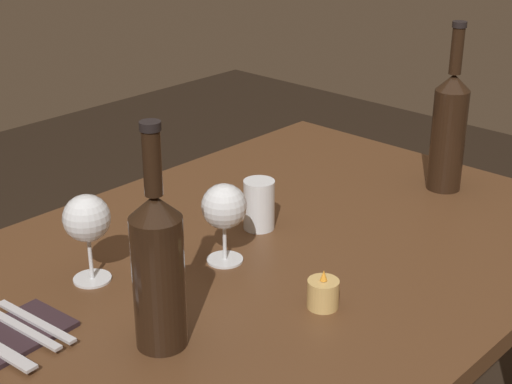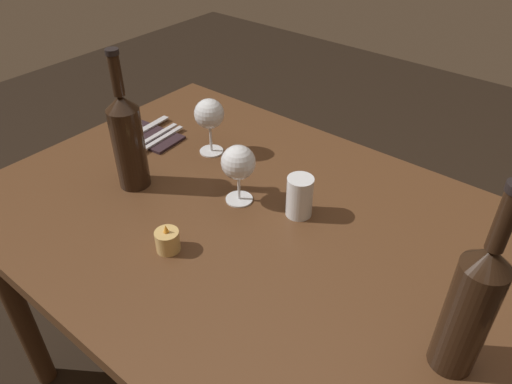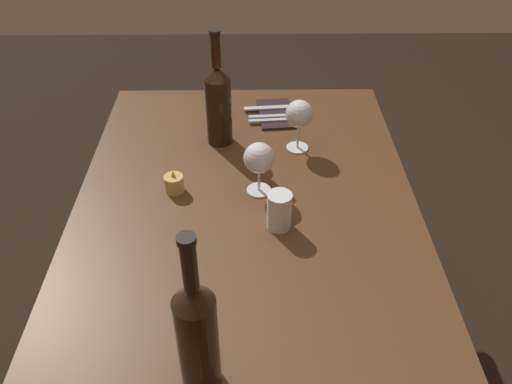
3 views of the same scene
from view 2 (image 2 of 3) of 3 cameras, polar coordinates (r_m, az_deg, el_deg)
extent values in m
cube|color=#56351E|center=(1.13, -0.35, -3.88)|extent=(1.30, 0.90, 0.04)
cylinder|color=#412816|center=(1.52, 27.95, -15.94)|extent=(0.06, 0.06, 0.70)
cylinder|color=#412816|center=(1.89, -6.60, 0.57)|extent=(0.06, 0.06, 0.70)
cylinder|color=#412816|center=(1.60, -26.43, -11.96)|extent=(0.06, 0.06, 0.70)
cylinder|color=white|center=(1.36, -5.27, 4.83)|extent=(0.07, 0.07, 0.00)
cylinder|color=white|center=(1.34, -5.37, 6.38)|extent=(0.01, 0.01, 0.08)
sphere|color=white|center=(1.30, -5.55, 9.18)|extent=(0.08, 0.08, 0.08)
cylinder|color=maroon|center=(1.30, -5.54, 9.11)|extent=(0.06, 0.06, 0.02)
cylinder|color=white|center=(1.17, -1.99, -0.84)|extent=(0.07, 0.07, 0.00)
cylinder|color=white|center=(1.15, -2.03, 0.64)|extent=(0.01, 0.01, 0.07)
sphere|color=white|center=(1.11, -2.11, 3.52)|extent=(0.08, 0.08, 0.08)
cylinder|color=maroon|center=(1.11, -2.10, 3.34)|extent=(0.06, 0.06, 0.02)
cylinder|color=black|center=(0.84, 23.54, -13.45)|extent=(0.07, 0.07, 0.22)
cone|color=black|center=(0.75, 25.89, -6.98)|extent=(0.07, 0.07, 0.03)
cylinder|color=black|center=(0.71, 27.27, -3.09)|extent=(0.03, 0.03, 0.10)
cylinder|color=black|center=(1.21, -14.71, 5.00)|extent=(0.08, 0.08, 0.21)
cone|color=black|center=(1.15, -15.64, 10.15)|extent=(0.08, 0.08, 0.03)
cylinder|color=black|center=(1.13, -16.18, 13.08)|extent=(0.03, 0.03, 0.09)
cylinder|color=black|center=(1.11, -16.65, 15.59)|extent=(0.03, 0.03, 0.01)
cylinder|color=white|center=(1.10, 5.16, -0.54)|extent=(0.06, 0.06, 0.10)
cylinder|color=silver|center=(1.11, 5.12, -1.19)|extent=(0.05, 0.05, 0.06)
cylinder|color=#DBB266|center=(1.04, -10.39, -5.68)|extent=(0.05, 0.05, 0.05)
cylinder|color=white|center=(1.04, -10.36, -5.92)|extent=(0.04, 0.04, 0.03)
cone|color=#F99E2D|center=(1.02, -10.60, -4.26)|extent=(0.01, 0.01, 0.02)
cube|color=#2D1E23|center=(1.46, -12.52, 6.49)|extent=(0.20, 0.12, 0.01)
cube|color=silver|center=(1.44, -11.91, 6.41)|extent=(0.03, 0.18, 0.00)
cube|color=silver|center=(1.42, -11.24, 6.11)|extent=(0.03, 0.18, 0.00)
cube|color=silver|center=(1.48, -13.32, 7.05)|extent=(0.04, 0.21, 0.00)
camera|label=1|loc=(1.51, -62.57, 17.02)|focal=54.69mm
camera|label=3|loc=(0.86, 85.49, 18.06)|focal=37.05mm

